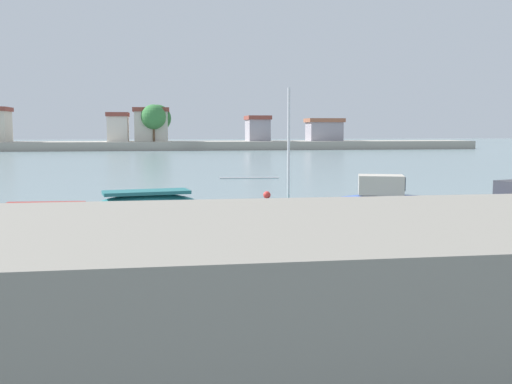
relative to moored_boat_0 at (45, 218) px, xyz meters
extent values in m
plane|color=slate|center=(12.51, -6.50, -0.49)|extent=(400.00, 400.00, 0.00)
ellipsoid|color=#C63833|center=(0.00, 0.00, -0.05)|extent=(3.36, 1.31, 0.89)
cube|color=maroon|center=(0.00, 0.00, 0.47)|extent=(2.69, 1.09, 0.14)
ellipsoid|color=teal|center=(3.39, 3.02, -0.01)|extent=(4.47, 2.27, 0.96)
cube|color=#226367|center=(3.39, 3.02, 0.53)|extent=(3.59, 1.88, 0.14)
ellipsoid|color=teal|center=(8.42, 1.07, -0.04)|extent=(5.02, 2.12, 0.92)
cylinder|color=silver|center=(8.80, 1.03, 2.52)|extent=(0.10, 0.10, 4.20)
cylinder|color=#B7B7BC|center=(7.31, 1.20, 1.20)|extent=(2.24, 0.32, 0.08)
ellipsoid|color=#3856A8|center=(13.94, 3.39, -0.14)|extent=(5.76, 3.45, 0.71)
cube|color=#BCB2A3|center=(13.48, 3.53, 0.64)|extent=(2.24, 1.87, 0.84)
cube|color=black|center=(14.39, 3.24, 0.72)|extent=(0.45, 1.18, 0.59)
ellipsoid|color=#3856A8|center=(18.33, 1.68, -0.11)|extent=(4.80, 2.81, 0.77)
sphere|color=red|center=(9.31, 8.61, -0.30)|extent=(0.39, 0.39, 0.39)
cube|color=#9E998C|center=(12.51, 83.08, 0.23)|extent=(94.34, 10.54, 1.46)
cube|color=beige|center=(-3.39, 82.94, 3.08)|extent=(3.37, 4.75, 4.24)
cube|color=brown|center=(-3.39, 82.94, 5.55)|extent=(3.70, 5.23, 0.70)
cube|color=beige|center=(2.21, 83.60, 3.51)|extent=(5.62, 4.82, 5.10)
cube|color=brown|center=(2.21, 83.60, 6.41)|extent=(6.18, 5.30, 0.70)
cube|color=#99939E|center=(20.91, 83.61, 2.85)|extent=(3.73, 5.87, 3.78)
cube|color=brown|center=(20.91, 83.61, 5.09)|extent=(4.11, 6.45, 0.70)
cube|color=#99939E|center=(33.01, 83.00, 2.63)|extent=(5.92, 4.52, 3.34)
cube|color=#995B42|center=(33.01, 83.00, 4.65)|extent=(6.51, 4.97, 0.70)
cylinder|color=brown|center=(3.26, 85.01, 2.00)|extent=(0.36, 0.36, 2.08)
sphere|color=#2D6B33|center=(3.26, 85.01, 4.96)|extent=(4.81, 4.81, 4.81)
cylinder|color=brown|center=(2.65, 81.06, 2.20)|extent=(0.36, 0.36, 2.49)
sphere|color=#387A3D|center=(2.65, 81.06, 5.13)|extent=(4.21, 4.21, 4.21)
camera|label=1|loc=(4.06, -20.99, 3.06)|focal=41.42mm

